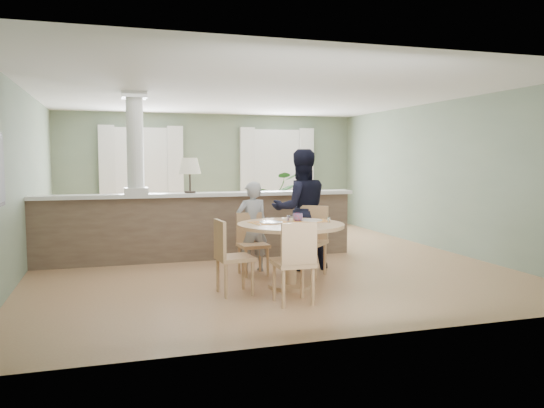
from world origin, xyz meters
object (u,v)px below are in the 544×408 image
object	(u,v)px
dining_table	(291,237)
child_person	(252,227)
houseplant	(267,206)
chair_near	(295,259)
man_person	(301,209)
chair_far_man	(311,237)
sofa	(175,226)
chair_side	(229,253)
chair_far_boy	(252,241)

from	to	relation	value
dining_table	child_person	xyz separation A→B (m)	(-0.24, 1.06, 0.00)
houseplant	chair_near	xyz separation A→B (m)	(-1.03, -4.62, -0.17)
child_person	man_person	world-z (taller)	man_person
dining_table	chair_far_man	xyz separation A→B (m)	(0.52, 0.62, -0.12)
man_person	chair_far_man	bearing A→B (deg)	93.32
chair_far_man	child_person	world-z (taller)	child_person
houseplant	child_person	xyz separation A→B (m)	(-1.05, -2.75, -0.03)
chair_near	child_person	size ratio (longest dim) A/B	0.72
dining_table	man_person	distance (m)	1.19
houseplant	chair_near	world-z (taller)	houseplant
sofa	houseplant	bearing A→B (deg)	24.72
man_person	sofa	bearing A→B (deg)	-51.56
chair_near	chair_side	size ratio (longest dim) A/B	1.04
chair_far_man	chair_side	bearing A→B (deg)	-107.68
sofa	chair_far_man	bearing A→B (deg)	-48.35
child_person	man_person	bearing A→B (deg)	171.32
dining_table	chair_side	distance (m)	0.87
houseplant	chair_near	distance (m)	4.74
chair_near	child_person	xyz separation A→B (m)	(-0.02, 1.87, 0.14)
houseplant	dining_table	size ratio (longest dim) A/B	1.01
chair_far_boy	chair_side	size ratio (longest dim) A/B	0.95
houseplant	chair_far_man	size ratio (longest dim) A/B	1.41
chair_far_boy	houseplant	bearing A→B (deg)	65.22
sofa	child_person	xyz separation A→B (m)	(0.86, -2.27, 0.24)
chair_far_boy	chair_far_man	xyz separation A→B (m)	(0.80, -0.28, 0.06)
dining_table	chair_side	world-z (taller)	dining_table
houseplant	chair_far_boy	size ratio (longest dim) A/B	1.58
sofa	chair_side	distance (m)	3.48
chair_side	child_person	size ratio (longest dim) A/B	0.69
dining_table	chair_near	bearing A→B (deg)	-105.33
sofa	chair_near	distance (m)	4.24
dining_table	chair_far_boy	distance (m)	0.96
dining_table	chair_side	size ratio (longest dim) A/B	1.49
chair_far_boy	sofa	bearing A→B (deg)	104.39
houseplant	chair_far_man	distance (m)	3.20
sofa	houseplant	distance (m)	1.99
chair_far_boy	chair_side	world-z (taller)	chair_side
chair_near	dining_table	bearing A→B (deg)	-105.17
houseplant	chair_near	bearing A→B (deg)	-102.59
chair_far_man	child_person	xyz separation A→B (m)	(-0.76, 0.44, 0.12)
child_person	chair_far_boy	bearing A→B (deg)	65.53
chair_far_boy	child_person	xyz separation A→B (m)	(0.05, 0.16, 0.18)
sofa	man_person	world-z (taller)	man_person
houseplant	chair_far_man	world-z (taller)	houseplant
sofa	chair_near	bearing A→B (deg)	-67.22
chair_far_boy	chair_near	bearing A→B (deg)	-91.99
chair_far_boy	chair_far_man	size ratio (longest dim) A/B	0.89
houseplant	chair_side	distance (m)	4.28
dining_table	chair_far_boy	size ratio (longest dim) A/B	1.56
sofa	man_person	bearing A→B (deg)	-43.89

